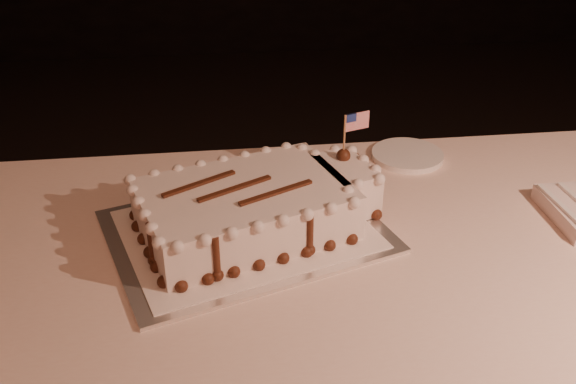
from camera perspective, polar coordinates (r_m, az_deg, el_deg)
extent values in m
cube|color=silver|center=(1.21, -3.77, -3.50)|extent=(0.58, 0.50, 0.01)
cube|color=white|center=(1.21, -3.78, -3.30)|extent=(0.52, 0.45, 0.00)
cube|color=white|center=(1.18, -3.85, -1.49)|extent=(0.43, 0.35, 0.09)
cube|color=white|center=(1.26, 5.08, 0.64)|extent=(0.13, 0.16, 0.09)
sphere|color=#4C2313|center=(1.07, -9.47, -8.25)|extent=(0.02, 0.02, 0.02)
sphere|color=#4C2313|center=(1.08, -7.14, -7.66)|extent=(0.02, 0.02, 0.02)
sphere|color=#4C2313|center=(1.09, -4.85, -7.07)|extent=(0.02, 0.02, 0.02)
sphere|color=#4C2313|center=(1.10, -2.61, -6.48)|extent=(0.02, 0.02, 0.02)
sphere|color=#4C2313|center=(1.12, -0.44, -5.90)|extent=(0.02, 0.02, 0.02)
sphere|color=#4C2313|center=(1.13, 1.67, -5.32)|extent=(0.02, 0.02, 0.02)
sphere|color=#4C2313|center=(1.15, 3.72, -4.75)|extent=(0.02, 0.02, 0.02)
sphere|color=#4C2313|center=(1.17, 5.70, -4.19)|extent=(0.02, 0.02, 0.02)
sphere|color=#4C2313|center=(1.20, 5.19, -3.19)|extent=(0.02, 0.02, 0.02)
sphere|color=#4C2313|center=(1.22, 6.04, -2.49)|extent=(0.02, 0.02, 0.02)
sphere|color=#4C2313|center=(1.24, 7.86, -2.00)|extent=(0.02, 0.02, 0.02)
sphere|color=#4C2313|center=(1.27, 7.54, -1.14)|extent=(0.02, 0.02, 0.02)
sphere|color=#4C2313|center=(1.31, 6.50, -0.20)|extent=(0.02, 0.02, 0.02)
sphere|color=#4C2313|center=(1.34, 5.51, 0.71)|extent=(0.02, 0.02, 0.02)
sphere|color=#4C2313|center=(1.34, 4.07, 0.74)|extent=(0.02, 0.02, 0.02)
sphere|color=#4C2313|center=(1.32, 2.33, 0.33)|extent=(0.02, 0.02, 0.02)
sphere|color=#4C2313|center=(1.34, 1.21, 0.87)|extent=(0.02, 0.02, 0.02)
sphere|color=#4C2313|center=(1.35, -0.16, 1.01)|extent=(0.02, 0.02, 0.02)
sphere|color=#4C2313|center=(1.33, -1.94, 0.60)|extent=(0.02, 0.02, 0.02)
sphere|color=#4C2313|center=(1.32, -3.77, 0.18)|extent=(0.02, 0.02, 0.02)
sphere|color=#4C2313|center=(1.30, -5.64, -0.24)|extent=(0.02, 0.02, 0.02)
sphere|color=#4C2313|center=(1.29, -7.54, -0.68)|extent=(0.02, 0.02, 0.02)
sphere|color=#4C2313|center=(1.28, -9.47, -1.12)|extent=(0.02, 0.02, 0.02)
sphere|color=#4C2313|center=(1.27, -11.44, -1.56)|extent=(0.02, 0.02, 0.02)
sphere|color=#4C2313|center=(1.27, -13.43, -2.01)|extent=(0.02, 0.02, 0.02)
sphere|color=#4C2313|center=(1.23, -13.23, -2.99)|extent=(0.02, 0.02, 0.02)
sphere|color=#4C2313|center=(1.19, -12.73, -4.09)|extent=(0.02, 0.02, 0.02)
sphere|color=#4C2313|center=(1.16, -12.19, -5.26)|extent=(0.02, 0.02, 0.02)
sphere|color=#4C2313|center=(1.12, -11.61, -6.51)|extent=(0.02, 0.02, 0.02)
sphere|color=#4C2313|center=(1.08, -10.99, -7.85)|extent=(0.02, 0.02, 0.02)
sphere|color=white|center=(1.02, -9.84, -4.86)|extent=(0.02, 0.02, 0.02)
sphere|color=white|center=(1.03, -7.41, -4.27)|extent=(0.02, 0.02, 0.02)
sphere|color=white|center=(1.04, -5.03, -3.69)|extent=(0.02, 0.02, 0.02)
sphere|color=white|center=(1.06, -2.71, -3.12)|extent=(0.02, 0.02, 0.02)
sphere|color=white|center=(1.07, -0.46, -2.55)|extent=(0.02, 0.02, 0.02)
sphere|color=white|center=(1.09, 1.73, -2.00)|extent=(0.02, 0.02, 0.02)
sphere|color=white|center=(1.11, 3.85, -1.47)|extent=(0.02, 0.02, 0.02)
sphere|color=white|center=(1.13, 5.90, -0.95)|extent=(0.02, 0.02, 0.02)
sphere|color=white|center=(1.16, 5.36, 0.01)|extent=(0.02, 0.02, 0.02)
sphere|color=white|center=(1.18, 6.24, 0.67)|extent=(0.02, 0.02, 0.02)
sphere|color=white|center=(1.21, 8.11, 1.12)|extent=(0.02, 0.02, 0.02)
sphere|color=white|center=(1.24, 7.78, 1.92)|extent=(0.02, 0.02, 0.02)
sphere|color=white|center=(1.27, 6.70, 2.82)|extent=(0.02, 0.02, 0.02)
sphere|color=white|center=(1.30, 5.68, 3.67)|extent=(0.02, 0.02, 0.02)
sphere|color=white|center=(1.30, 4.19, 3.71)|extent=(0.02, 0.02, 0.02)
sphere|color=white|center=(1.28, 2.40, 3.33)|extent=(0.02, 0.02, 0.02)
sphere|color=white|center=(1.31, 1.25, 3.83)|extent=(0.02, 0.02, 0.02)
sphere|color=white|center=(1.31, -0.16, 3.96)|extent=(0.02, 0.02, 0.02)
sphere|color=white|center=(1.29, -2.00, 3.58)|extent=(0.02, 0.02, 0.02)
sphere|color=white|center=(1.28, -3.89, 3.19)|extent=(0.02, 0.02, 0.02)
sphere|color=white|center=(1.27, -5.81, 2.78)|extent=(0.02, 0.02, 0.02)
sphere|color=white|center=(1.25, -7.77, 2.36)|extent=(0.02, 0.02, 0.02)
sphere|color=white|center=(1.24, -9.77, 1.93)|extent=(0.02, 0.02, 0.02)
sphere|color=white|center=(1.23, -11.80, 1.49)|extent=(0.02, 0.02, 0.02)
sphere|color=white|center=(1.23, -13.85, 1.05)|extent=(0.02, 0.02, 0.02)
sphere|color=white|center=(1.19, -13.67, 0.13)|extent=(0.02, 0.02, 0.02)
sphere|color=white|center=(1.15, -13.16, -0.90)|extent=(0.02, 0.02, 0.02)
sphere|color=white|center=(1.11, -12.61, -2.01)|extent=(0.02, 0.02, 0.02)
sphere|color=white|center=(1.08, -12.03, -3.20)|extent=(0.02, 0.02, 0.02)
sphere|color=white|center=(1.04, -11.40, -4.48)|extent=(0.02, 0.02, 0.02)
cylinder|color=#4C2313|center=(1.06, -6.38, -5.86)|extent=(0.01, 0.01, 0.08)
sphere|color=#4C2313|center=(1.08, -6.28, -7.36)|extent=(0.02, 0.02, 0.02)
cylinder|color=#4C2313|center=(1.11, 1.96, -3.70)|extent=(0.01, 0.01, 0.08)
sphere|color=#4C2313|center=(1.13, 1.93, -5.17)|extent=(0.02, 0.02, 0.02)
cylinder|color=#4C2313|center=(1.20, 5.90, -1.07)|extent=(0.01, 0.01, 0.08)
sphere|color=#4C2313|center=(1.22, 5.81, -2.47)|extent=(0.02, 0.02, 0.02)
cylinder|color=#4C2313|center=(1.31, 5.96, 1.78)|extent=(0.01, 0.01, 0.08)
sphere|color=#4C2313|center=(1.33, 5.88, 0.44)|extent=(0.02, 0.02, 0.02)
cylinder|color=#4C2313|center=(1.34, 0.91, 2.58)|extent=(0.01, 0.01, 0.08)
sphere|color=#4C2313|center=(1.35, 0.90, 1.27)|extent=(0.02, 0.02, 0.02)
cylinder|color=#4C2313|center=(1.28, -5.96, 1.13)|extent=(0.01, 0.01, 0.08)
sphere|color=#4C2313|center=(1.30, -5.88, -0.22)|extent=(0.02, 0.02, 0.02)
cylinder|color=#4C2313|center=(1.25, -13.37, -0.52)|extent=(0.01, 0.01, 0.08)
sphere|color=#4C2313|center=(1.27, -13.19, -1.88)|extent=(0.02, 0.02, 0.02)
cylinder|color=#4C2313|center=(1.11, -12.03, -4.50)|extent=(0.01, 0.01, 0.08)
sphere|color=#4C2313|center=(1.13, -11.84, -5.96)|extent=(0.02, 0.02, 0.02)
cube|color=#4C2313|center=(1.18, -7.90, 0.75)|extent=(0.13, 0.08, 0.01)
cube|color=#4C2313|center=(1.15, -4.74, 0.32)|extent=(0.14, 0.08, 0.01)
cube|color=#4C2313|center=(1.14, -1.06, -0.03)|extent=(0.14, 0.07, 0.01)
sphere|color=#4C2313|center=(1.26, 4.95, 3.24)|extent=(0.03, 0.03, 0.03)
cylinder|color=tan|center=(1.25, 5.02, 4.60)|extent=(0.00, 0.00, 0.11)
cube|color=red|center=(1.25, 6.19, 6.28)|extent=(0.05, 0.02, 0.04)
cube|color=navy|center=(1.23, 5.64, 6.57)|extent=(0.02, 0.01, 0.02)
cube|color=white|center=(1.33, 23.04, -1.05)|extent=(0.02, 0.15, 0.01)
cylinder|color=white|center=(1.50, 10.56, 3.24)|extent=(0.16, 0.16, 0.01)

